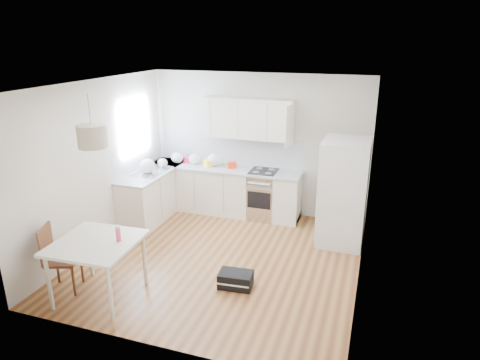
# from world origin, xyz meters

# --- Properties ---
(floor) EXTENTS (4.20, 4.20, 0.00)m
(floor) POSITION_xyz_m (0.00, 0.00, 0.00)
(floor) COLOR brown
(floor) RESTS_ON ground
(ceiling) EXTENTS (4.20, 4.20, 0.00)m
(ceiling) POSITION_xyz_m (0.00, 0.00, 2.70)
(ceiling) COLOR white
(ceiling) RESTS_ON wall_back
(wall_back) EXTENTS (4.20, 0.00, 4.20)m
(wall_back) POSITION_xyz_m (0.00, 2.10, 1.35)
(wall_back) COLOR silver
(wall_back) RESTS_ON floor
(wall_left) EXTENTS (0.00, 4.20, 4.20)m
(wall_left) POSITION_xyz_m (-2.10, 0.00, 1.35)
(wall_left) COLOR silver
(wall_left) RESTS_ON floor
(wall_right) EXTENTS (0.00, 4.20, 4.20)m
(wall_right) POSITION_xyz_m (2.10, 0.00, 1.35)
(wall_right) COLOR silver
(wall_right) RESTS_ON floor
(window_glassblock) EXTENTS (0.02, 1.00, 1.00)m
(window_glassblock) POSITION_xyz_m (-2.09, 1.15, 1.75)
(window_glassblock) COLOR #BFE0F9
(window_glassblock) RESTS_ON wall_left
(cabinets_back) EXTENTS (3.00, 0.60, 0.88)m
(cabinets_back) POSITION_xyz_m (-0.60, 1.80, 0.44)
(cabinets_back) COLOR white
(cabinets_back) RESTS_ON floor
(cabinets_left) EXTENTS (0.60, 1.80, 0.88)m
(cabinets_left) POSITION_xyz_m (-1.80, 1.20, 0.44)
(cabinets_left) COLOR white
(cabinets_left) RESTS_ON floor
(counter_back) EXTENTS (3.02, 0.64, 0.04)m
(counter_back) POSITION_xyz_m (-0.60, 1.80, 0.90)
(counter_back) COLOR #ABADAF
(counter_back) RESTS_ON cabinets_back
(counter_left) EXTENTS (0.64, 1.82, 0.04)m
(counter_left) POSITION_xyz_m (-1.80, 1.20, 0.90)
(counter_left) COLOR #ABADAF
(counter_left) RESTS_ON cabinets_left
(backsplash_back) EXTENTS (3.00, 0.01, 0.58)m
(backsplash_back) POSITION_xyz_m (-0.60, 2.09, 1.21)
(backsplash_back) COLOR white
(backsplash_back) RESTS_ON wall_back
(backsplash_left) EXTENTS (0.01, 1.80, 0.58)m
(backsplash_left) POSITION_xyz_m (-2.09, 1.20, 1.21)
(backsplash_left) COLOR white
(backsplash_left) RESTS_ON wall_left
(upper_cabinets) EXTENTS (1.70, 0.32, 0.75)m
(upper_cabinets) POSITION_xyz_m (-0.15, 1.94, 1.88)
(upper_cabinets) COLOR white
(upper_cabinets) RESTS_ON wall_back
(range_oven) EXTENTS (0.50, 0.61, 0.88)m
(range_oven) POSITION_xyz_m (0.20, 1.80, 0.44)
(range_oven) COLOR #B7BABC
(range_oven) RESTS_ON floor
(sink) EXTENTS (0.50, 0.80, 0.16)m
(sink) POSITION_xyz_m (-1.80, 1.15, 0.92)
(sink) COLOR #B7BABC
(sink) RESTS_ON counter_left
(refrigerator) EXTENTS (0.85, 0.89, 1.77)m
(refrigerator) POSITION_xyz_m (1.74, 1.23, 0.88)
(refrigerator) COLOR white
(refrigerator) RESTS_ON floor
(dining_table) EXTENTS (1.08, 1.08, 0.82)m
(dining_table) POSITION_xyz_m (-1.15, -1.46, 0.72)
(dining_table) COLOR beige
(dining_table) RESTS_ON floor
(dining_chair) EXTENTS (0.51, 0.51, 0.95)m
(dining_chair) POSITION_xyz_m (-1.72, -1.46, 0.47)
(dining_chair) COLOR #4A2616
(dining_chair) RESTS_ON floor
(drink_bottle) EXTENTS (0.07, 0.07, 0.22)m
(drink_bottle) POSITION_xyz_m (-0.88, -1.34, 0.93)
(drink_bottle) COLOR #DA3C74
(drink_bottle) RESTS_ON dining_table
(gym_bag) EXTENTS (0.49, 0.34, 0.21)m
(gym_bag) POSITION_xyz_m (0.48, -0.66, 0.11)
(gym_bag) COLOR black
(gym_bag) RESTS_ON floor
(pendant_lamp) EXTENTS (0.38, 0.38, 0.28)m
(pendant_lamp) POSITION_xyz_m (-1.11, -1.34, 2.18)
(pendant_lamp) COLOR #BBAB90
(pendant_lamp) RESTS_ON ceiling
(grocery_bag_a) EXTENTS (0.24, 0.20, 0.21)m
(grocery_bag_a) POSITION_xyz_m (-1.58, 1.79, 1.03)
(grocery_bag_a) COLOR white
(grocery_bag_a) RESTS_ON counter_back
(grocery_bag_b) EXTENTS (0.23, 0.20, 0.21)m
(grocery_bag_b) POSITION_xyz_m (-1.23, 1.84, 1.03)
(grocery_bag_b) COLOR white
(grocery_bag_b) RESTS_ON counter_back
(grocery_bag_c) EXTENTS (0.27, 0.23, 0.24)m
(grocery_bag_c) POSITION_xyz_m (-0.82, 1.85, 1.04)
(grocery_bag_c) COLOR white
(grocery_bag_c) RESTS_ON counter_back
(grocery_bag_d) EXTENTS (0.19, 0.16, 0.17)m
(grocery_bag_d) POSITION_xyz_m (-1.73, 1.46, 1.01)
(grocery_bag_d) COLOR white
(grocery_bag_d) RESTS_ON counter_back
(grocery_bag_e) EXTENTS (0.30, 0.25, 0.27)m
(grocery_bag_e) POSITION_xyz_m (-1.81, 1.04, 1.05)
(grocery_bag_e) COLOR white
(grocery_bag_e) RESTS_ON counter_left
(snack_orange) EXTENTS (0.20, 0.17, 0.12)m
(snack_orange) POSITION_xyz_m (-0.44, 1.82, 0.98)
(snack_orange) COLOR red
(snack_orange) RESTS_ON counter_back
(snack_yellow) EXTENTS (0.21, 0.20, 0.12)m
(snack_yellow) POSITION_xyz_m (-0.92, 1.77, 0.98)
(snack_yellow) COLOR yellow
(snack_yellow) RESTS_ON counter_back
(snack_red) EXTENTS (0.18, 0.12, 0.12)m
(snack_red) POSITION_xyz_m (-1.39, 1.90, 0.98)
(snack_red) COLOR #BE173D
(snack_red) RESTS_ON counter_back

